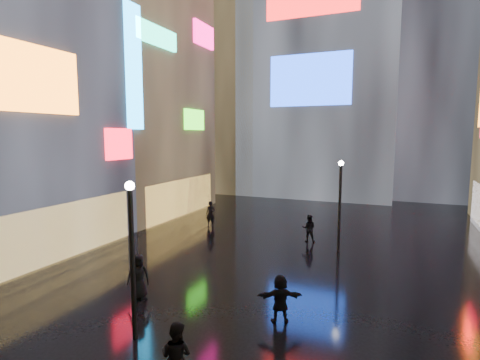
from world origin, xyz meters
The scene contains 13 objects.
ground centered at (0.00, 20.00, 0.00)m, with size 140.00×140.00×0.00m, color black.
building_left_far centered at (-15.98, 26.00, 10.98)m, with size 10.28×12.00×22.00m.
tower_main centered at (-3.00, 43.97, 21.01)m, with size 16.00×14.20×42.00m.
tower_flank_right centered at (9.00, 46.00, 17.00)m, with size 12.00×12.00×34.00m, color black.
tower_flank_left centered at (-14.00, 42.00, 13.00)m, with size 10.00×10.00×26.00m, color black.
lamp_near centered at (-2.42, 8.90, 2.94)m, with size 0.30×0.30×5.20m.
lamp_far centered at (2.35, 21.04, 2.94)m, with size 0.30×0.30×5.20m.
pedestrian_1 centered at (0.15, 7.36, 0.92)m, with size 0.89×0.70×1.84m, color black.
pedestrian_4 centered at (-4.27, 11.49, 0.91)m, with size 0.89×0.58×1.83m, color black.
pedestrian_5 centered at (1.63, 11.80, 0.87)m, with size 1.61×0.51×1.73m, color black.
pedestrian_6 centered at (-7.08, 23.37, 0.93)m, with size 0.68×0.44×1.86m, color black.
pedestrian_7 centered at (0.36, 22.25, 0.85)m, with size 0.82×0.64×1.70m, color black.
umbrella_2 centered at (-4.27, 11.49, 2.31)m, with size 1.04×1.06×0.95m, color black.
Camera 1 is at (5.19, -0.38, 6.61)m, focal length 28.00 mm.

